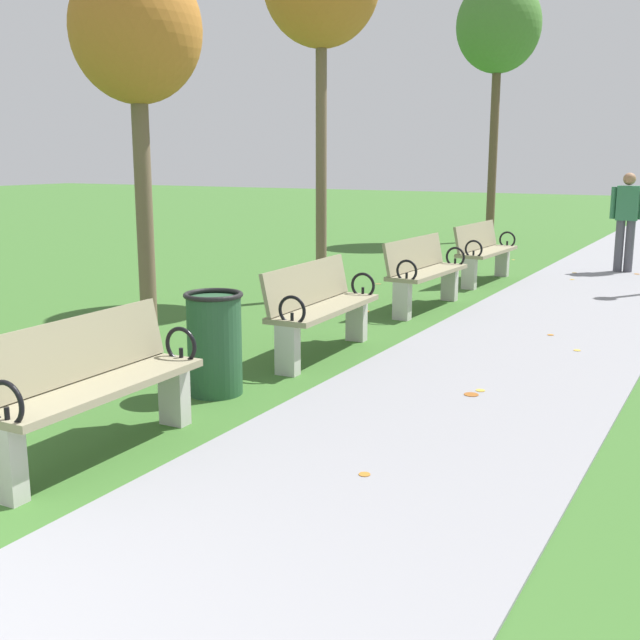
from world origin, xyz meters
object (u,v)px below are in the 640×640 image
(park_bench_4, at_px, (424,271))
(tree_3, at_px, (499,28))
(park_bench_2, at_px, (93,384))
(park_bench_5, at_px, (484,251))
(park_bench_3, at_px, (320,307))
(tree_1, at_px, (136,36))
(trash_bin, at_px, (215,343))
(pedestrian_walking, at_px, (627,217))

(park_bench_4, height_order, tree_3, tree_3)
(park_bench_2, relative_size, tree_3, 0.28)
(park_bench_5, bearing_deg, tree_3, 106.05)
(park_bench_3, relative_size, tree_3, 0.28)
(park_bench_2, distance_m, tree_3, 14.77)
(park_bench_2, distance_m, tree_1, 4.01)
(tree_3, distance_m, trash_bin, 13.35)
(park_bench_2, relative_size, trash_bin, 1.91)
(park_bench_2, xyz_separation_m, tree_1, (-1.76, 2.55, 2.55))
(park_bench_2, distance_m, trash_bin, 1.50)
(park_bench_4, bearing_deg, trash_bin, -92.00)
(tree_3, relative_size, pedestrian_walking, 3.51)
(park_bench_4, distance_m, park_bench_5, 2.48)
(park_bench_3, distance_m, trash_bin, 1.51)
(tree_1, bearing_deg, tree_3, 89.66)
(park_bench_2, xyz_separation_m, park_bench_3, (0.00, 2.99, 0.00))
(park_bench_2, xyz_separation_m, pedestrian_walking, (1.74, 10.27, 0.44))
(park_bench_4, xyz_separation_m, trash_bin, (-0.15, -4.21, -0.06))
(trash_bin, bearing_deg, tree_1, 146.71)
(park_bench_5, relative_size, tree_3, 0.28)
(tree_1, height_order, tree_3, tree_3)
(park_bench_4, relative_size, tree_1, 0.43)
(trash_bin, bearing_deg, tree_3, 97.00)
(tree_3, bearing_deg, pedestrian_walking, -47.94)
(park_bench_4, distance_m, pedestrian_walking, 4.91)
(park_bench_4, distance_m, trash_bin, 4.22)
(park_bench_2, distance_m, park_bench_3, 2.99)
(park_bench_4, relative_size, park_bench_5, 1.00)
(park_bench_3, xyz_separation_m, park_bench_5, (0.00, 5.20, 0.00))
(pedestrian_walking, bearing_deg, tree_1, -114.38)
(tree_3, xyz_separation_m, pedestrian_walking, (3.43, -3.80, -3.70))
(park_bench_4, bearing_deg, tree_3, 101.44)
(park_bench_4, distance_m, tree_3, 9.49)
(tree_3, bearing_deg, trash_bin, -83.00)
(park_bench_2, bearing_deg, tree_1, 124.62)
(park_bench_3, bearing_deg, park_bench_5, 90.00)
(park_bench_2, distance_m, park_bench_4, 5.70)
(park_bench_3, bearing_deg, trash_bin, -95.60)
(park_bench_3, distance_m, tree_1, 3.13)
(tree_3, bearing_deg, park_bench_4, -78.56)
(park_bench_4, relative_size, trash_bin, 1.93)
(tree_3, bearing_deg, park_bench_3, -81.31)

